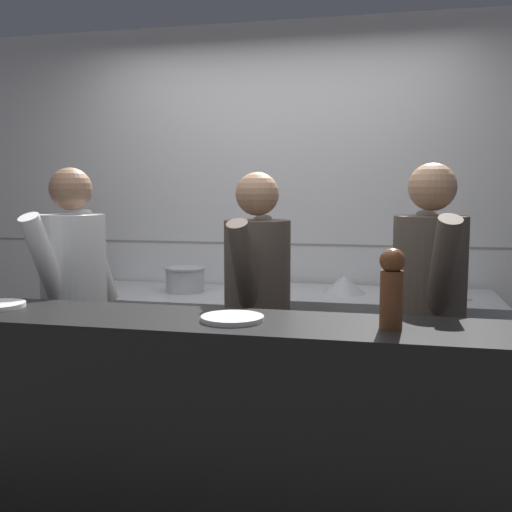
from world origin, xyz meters
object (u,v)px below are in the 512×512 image
mixing_bowl_steel (344,284)px  pepper_mill (392,286)px  stock_pot (185,279)px  plated_dish_appetiser (232,318)px  oven_range (175,357)px  chefs_knife (439,301)px  chef_sous (257,317)px  chef_head_cook (75,308)px  chef_line (428,322)px

mixing_bowl_steel → pepper_mill: size_ratio=0.90×
stock_pot → pepper_mill: size_ratio=0.91×
plated_dish_appetiser → pepper_mill: pepper_mill is taller
oven_range → chefs_knife: 1.68m
chef_sous → chef_head_cook: bearing=-170.5°
stock_pot → plated_dish_appetiser: bearing=-64.4°
oven_range → plated_dish_appetiser: (0.77, -1.45, 0.60)m
oven_range → chef_sous: bearing=-46.0°
pepper_mill → chef_head_cook: (-1.59, 0.65, -0.27)m
chef_sous → chef_line: bearing=2.3°
plated_dish_appetiser → chef_head_cook: 1.20m
oven_range → mixing_bowl_steel: (1.08, -0.01, 0.52)m
mixing_bowl_steel → chef_line: (0.44, -0.76, -0.04)m
oven_range → pepper_mill: size_ratio=4.03×
mixing_bowl_steel → chef_head_cook: (-1.32, -0.80, -0.05)m
oven_range → chef_sous: (0.71, -0.73, 0.45)m
chefs_knife → pepper_mill: 1.34m
plated_dish_appetiser → chef_line: 1.02m
stock_pot → chefs_knife: size_ratio=0.83×
mixing_bowl_steel → chefs_knife: size_ratio=0.82×
oven_range → chef_head_cook: (-0.24, -0.81, 0.47)m
plated_dish_appetiser → chef_line: (0.74, 0.69, -0.13)m
chefs_knife → pepper_mill: bearing=-101.6°
stock_pot → chefs_knife: bearing=-7.1°
pepper_mill → chef_line: bearing=76.2°
stock_pot → chef_line: bearing=-28.4°
plated_dish_appetiser → pepper_mill: size_ratio=0.83×
chef_line → pepper_mill: bearing=-113.9°
chef_line → chef_sous: bearing=167.5°
oven_range → chef_line: (1.52, -0.76, 0.47)m
pepper_mill → chefs_knife: bearing=78.4°
mixing_bowl_steel → chef_line: chef_line is taller
stock_pot → chef_line: (1.45, -0.78, -0.04)m
chefs_knife → chef_head_cook: 1.96m
plated_dish_appetiser → chef_head_cook: size_ratio=0.15×
chefs_knife → chef_line: size_ratio=0.19×
chef_head_cook → mixing_bowl_steel: bearing=39.8°
oven_range → chefs_knife: bearing=-6.2°
oven_range → pepper_mill: bearing=-47.3°
mixing_bowl_steel → plated_dish_appetiser: 1.48m
chefs_knife → chef_sous: size_ratio=0.20×
chef_sous → chef_line: (0.81, -0.03, 0.02)m
oven_range → plated_dish_appetiser: plated_dish_appetiser is taller
mixing_bowl_steel → pepper_mill: (0.27, -1.45, 0.23)m
oven_range → pepper_mill: (1.35, -1.46, 0.74)m
mixing_bowl_steel → chef_sous: (-0.37, -0.72, -0.06)m
chefs_knife → chef_head_cook: chef_head_cook is taller
mixing_bowl_steel → pepper_mill: 1.49m
stock_pot → chefs_knife: stock_pot is taller
mixing_bowl_steel → chef_sous: chef_sous is taller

